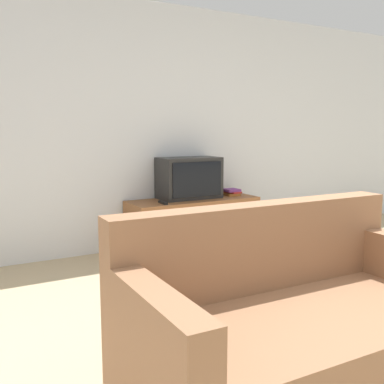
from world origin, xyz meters
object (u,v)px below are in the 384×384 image
television (189,178)px  book_stack (231,192)px  tv_stand (193,223)px  couch (296,333)px  remote_on_stand (163,203)px

television → book_stack: television is taller
tv_stand → book_stack: (0.52, 0.03, 0.30)m
couch → book_stack: bearing=62.7°
book_stack → remote_on_stand: (-0.95, -0.16, -0.02)m
tv_stand → remote_on_stand: remote_on_stand is taller
remote_on_stand → television: bearing=25.3°
couch → remote_on_stand: size_ratio=10.24×
couch → remote_on_stand: 2.55m
couch → book_stack: 3.02m
couch → remote_on_stand: (0.49, 2.49, 0.25)m
couch → tv_stand: bearing=71.9°
tv_stand → couch: 2.77m
television → tv_stand: bearing=-77.0°
tv_stand → remote_on_stand: bearing=-163.4°
tv_stand → remote_on_stand: 0.53m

